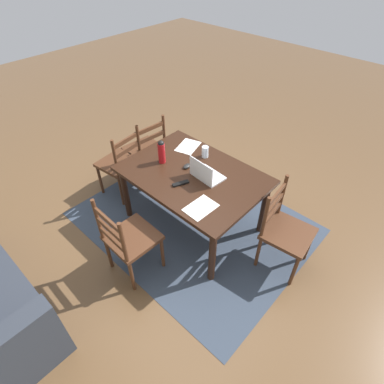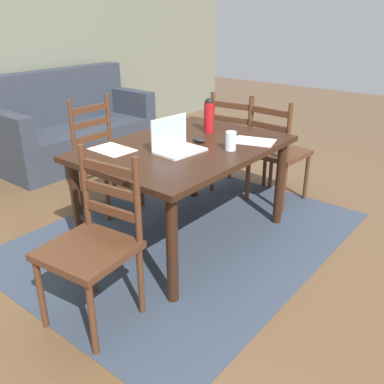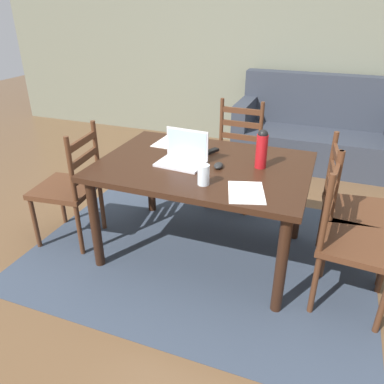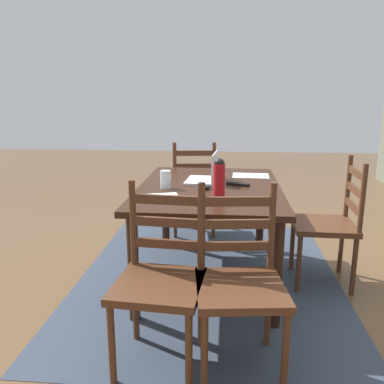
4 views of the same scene
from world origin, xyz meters
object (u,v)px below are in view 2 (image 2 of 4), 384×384
at_px(computer_mouse, 199,140).
at_px(chair_far_head, 105,156).
at_px(laptop, 175,143).
at_px(dining_table, 185,157).
at_px(drinking_glass, 231,141).
at_px(chair_right_near, 277,152).
at_px(chair_left_near, 93,245).
at_px(couch, 72,129).
at_px(chair_right_far, 238,144).
at_px(water_bottle, 209,115).
at_px(tv_remote, 161,139).

bearing_deg(computer_mouse, chair_far_head, 91.85).
bearing_deg(laptop, dining_table, 11.92).
bearing_deg(drinking_glass, chair_right_near, 6.88).
xyz_separation_m(chair_left_near, computer_mouse, (1.14, 0.17, 0.29)).
bearing_deg(couch, chair_far_head, -115.38).
bearing_deg(chair_right_far, chair_far_head, 146.01).
distance_m(chair_far_head, computer_mouse, 0.97).
relative_size(chair_far_head, water_bottle, 3.55).
relative_size(laptop, drinking_glass, 2.61).
distance_m(computer_mouse, tv_remote, 0.28).
height_order(water_bottle, computer_mouse, water_bottle).
bearing_deg(chair_right_near, dining_table, 168.70).
height_order(chair_far_head, chair_right_far, same).
height_order(computer_mouse, tv_remote, computer_mouse).
height_order(chair_far_head, drinking_glass, chair_far_head).
bearing_deg(chair_left_near, computer_mouse, 8.46).
height_order(chair_right_near, computer_mouse, chair_right_near).
height_order(chair_left_near, chair_right_far, same).
height_order(chair_left_near, water_bottle, water_bottle).
distance_m(laptop, tv_remote, 0.27).
xyz_separation_m(chair_far_head, couch, (0.63, 1.32, -0.11)).
bearing_deg(couch, drinking_glass, -101.60).
bearing_deg(chair_right_far, water_bottle, -168.85).
relative_size(laptop, tv_remote, 1.98).
distance_m(chair_right_far, tv_remote, 1.08).
distance_m(chair_right_near, water_bottle, 0.81).
height_order(couch, laptop, couch).
relative_size(water_bottle, computer_mouse, 2.68).
distance_m(laptop, water_bottle, 0.54).
distance_m(dining_table, chair_right_far, 1.06).
bearing_deg(chair_far_head, dining_table, -90.08).
height_order(chair_far_head, laptop, laptop).
xyz_separation_m(chair_far_head, drinking_glass, (0.11, -1.20, 0.34)).
height_order(drinking_glass, tv_remote, drinking_glass).
bearing_deg(chair_right_far, tv_remote, 179.59).
relative_size(dining_table, drinking_glass, 11.31).
bearing_deg(couch, tv_remote, -108.06).
bearing_deg(chair_right_near, couch, 99.21).
distance_m(dining_table, tv_remote, 0.23).
bearing_deg(dining_table, chair_right_near, -11.30).
xyz_separation_m(laptop, water_bottle, (0.52, 0.11, 0.08)).
bearing_deg(computer_mouse, chair_right_near, -16.30).
bearing_deg(computer_mouse, dining_table, 159.27).
distance_m(chair_right_far, couch, 2.05).
distance_m(dining_table, chair_left_near, 1.06).
bearing_deg(laptop, water_bottle, 11.48).
bearing_deg(chair_right_far, couch, 101.04).
bearing_deg(chair_right_near, computer_mouse, 169.24).
relative_size(chair_right_far, water_bottle, 3.55).
distance_m(couch, computer_mouse, 2.33).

